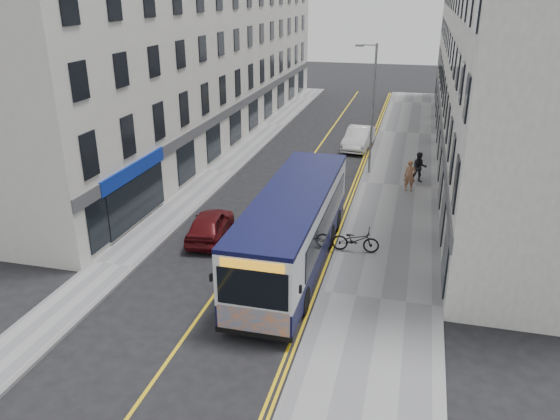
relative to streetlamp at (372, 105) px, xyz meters
The scene contains 17 objects.
ground 15.25m from the streetlamp, 106.58° to the right, with size 140.00×140.00×0.00m, color black.
pavement_east 5.20m from the streetlamp, 43.87° to the right, with size 4.50×64.00×0.12m, color gray.
pavement_west 10.33m from the streetlamp, 167.70° to the right, with size 2.00×64.00×0.12m, color gray.
kerb_east 4.76m from the streetlamp, 94.85° to the right, with size 0.18×64.00×0.13m, color slate.
kerb_west 9.45m from the streetlamp, 166.24° to the right, with size 0.18×64.00×0.13m, color slate.
road_centre_line 6.37m from the streetlamp, 154.37° to the right, with size 0.12×64.00×0.01m, color gold.
road_dbl_yellow_inner 4.85m from the streetlamp, 107.21° to the right, with size 0.10×64.00×0.01m, color gold.
road_dbl_yellow_outer 4.83m from the streetlamp, 101.85° to the right, with size 0.10×64.00×0.01m, color gold.
terrace_east 10.35m from the streetlamp, 43.68° to the left, with size 6.00×46.00×13.00m, color white.
terrace_west 15.06m from the streetlamp, 152.01° to the left, with size 6.00×46.00×13.00m, color beige.
streetlamp is the anchor object (origin of this frame).
city_bus 13.62m from the streetlamp, 97.60° to the right, with size 2.69×11.54×3.35m.
bicycle 12.06m from the streetlamp, 86.84° to the right, with size 0.73×2.08×1.09m, color black.
pedestrian_near 5.14m from the streetlamp, 46.92° to the right, with size 0.65×0.43×1.79m, color #9C6746.
pedestrian_far 4.74m from the streetlamp, 20.32° to the right, with size 0.89×0.70×1.84m, color black.
car_white 6.98m from the streetlamp, 102.40° to the left, with size 1.66×4.76×1.57m, color silver.
car_maroon 13.58m from the streetlamp, 118.17° to the right, with size 1.63×4.06×1.38m, color #500D11.
Camera 1 is at (6.97, -19.36, 10.93)m, focal length 35.00 mm.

